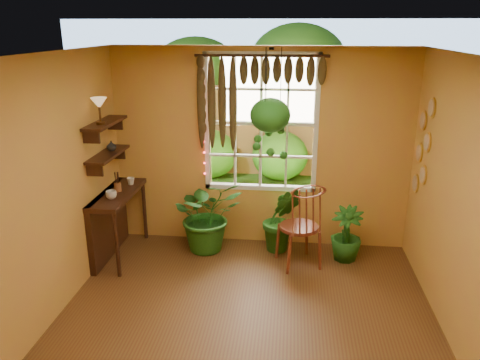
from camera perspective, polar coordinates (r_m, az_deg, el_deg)
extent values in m
plane|color=brown|center=(4.87, 0.33, -18.85)|extent=(4.50, 4.50, 0.00)
plane|color=silver|center=(3.88, 0.41, 14.77)|extent=(4.50, 4.50, 0.00)
plane|color=#CD8746|center=(6.32, 2.51, 3.75)|extent=(4.00, 0.00, 4.00)
plane|color=#CD8746|center=(4.81, -24.07, -2.64)|extent=(0.00, 4.50, 4.50)
plane|color=#CD8746|center=(4.47, 26.90, -4.64)|extent=(0.00, 4.50, 4.50)
cube|color=white|center=(6.27, 2.57, 6.91)|extent=(1.52, 0.10, 1.86)
cube|color=white|center=(6.30, 2.59, 6.96)|extent=(1.38, 0.01, 1.78)
cylinder|color=#351A0E|center=(6.05, 2.62, 14.90)|extent=(1.70, 0.04, 0.04)
cube|color=#351A0E|center=(6.24, -14.73, -1.68)|extent=(0.40, 1.20, 0.06)
cube|color=#351A0E|center=(6.45, -15.76, -5.13)|extent=(0.08, 1.18, 0.90)
cylinder|color=#351A0E|center=(5.88, -14.78, -7.61)|extent=(0.05, 0.05, 0.86)
cylinder|color=#351A0E|center=(6.82, -11.56, -3.65)|extent=(0.05, 0.05, 0.86)
cube|color=#351A0E|center=(6.11, -15.78, 3.03)|extent=(0.25, 0.90, 0.04)
cube|color=#351A0E|center=(6.02, -16.11, 6.70)|extent=(0.25, 0.90, 0.04)
cube|color=#265719|center=(11.50, 4.15, 3.38)|extent=(14.00, 10.00, 0.04)
cube|color=#926B45|center=(9.53, 3.81, 5.95)|extent=(12.00, 0.10, 1.80)
plane|color=#98C2FF|center=(12.99, 4.65, 12.15)|extent=(12.00, 0.00, 12.00)
cylinder|color=maroon|center=(5.99, 7.22, -5.71)|extent=(0.64, 0.64, 0.04)
torus|color=maroon|center=(5.61, 8.28, -1.34)|extent=(0.45, 0.21, 0.46)
imported|color=#124514|center=(6.35, -3.98, -4.22)|extent=(1.17, 1.11, 1.02)
imported|color=#124514|center=(6.34, 5.06, -4.77)|extent=(0.54, 0.45, 0.92)
imported|color=#124514|center=(6.27, 12.81, -6.42)|extent=(0.50, 0.50, 0.72)
ellipsoid|color=black|center=(5.88, 3.68, 7.17)|extent=(0.30, 0.30, 0.18)
ellipsoid|color=#124514|center=(5.86, 3.70, 7.88)|extent=(0.51, 0.51, 0.43)
imported|color=silver|center=(5.99, -15.43, -1.75)|extent=(0.16, 0.16, 0.10)
imported|color=beige|center=(6.46, -13.17, -0.14)|extent=(0.11, 0.11, 0.10)
cylinder|color=brown|center=(6.24, -14.68, -0.85)|extent=(0.09, 0.09, 0.11)
imported|color=#B2AD99|center=(6.19, -15.41, 4.05)|extent=(0.15, 0.15, 0.13)
cylinder|color=#583719|center=(5.86, -16.61, 6.68)|extent=(0.11, 0.11, 0.03)
cylinder|color=#583719|center=(5.84, -16.70, 7.65)|extent=(0.03, 0.03, 0.19)
cone|color=slate|center=(5.82, -16.82, 8.98)|extent=(0.19, 0.19, 0.13)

